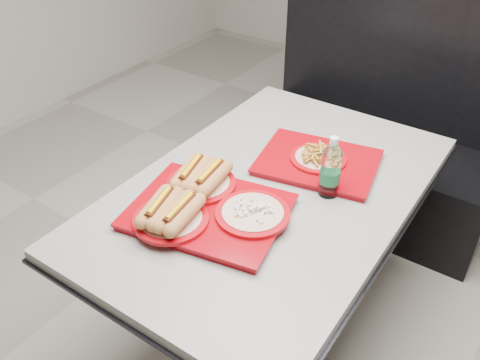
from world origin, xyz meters
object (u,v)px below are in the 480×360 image
Objects in this scene: booth_bench at (376,140)px; tray_near at (203,204)px; water_bottle at (330,170)px; tray_far at (318,160)px; diner_table at (270,223)px.

booth_bench is 2.42× the size of tray_near.
water_bottle is (0.29, 0.33, 0.06)m from tray_near.
tray_near is 2.48× the size of water_bottle.
booth_bench is at bearing 100.06° from water_bottle.
tray_near is at bearing -110.98° from tray_far.
water_bottle reaches higher than tray_far.
diner_table is at bearing 66.41° from tray_near.
water_bottle is at bearing -79.94° from booth_bench.
diner_table is 2.91× the size of tray_far.
water_bottle is at bearing 23.24° from diner_table.
water_bottle is at bearing -51.36° from tray_far.
booth_bench reaches higher than water_bottle.
tray_near reaches higher than diner_table.
tray_near reaches higher than tray_far.
tray_far is (0.07, -0.88, 0.37)m from booth_bench.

